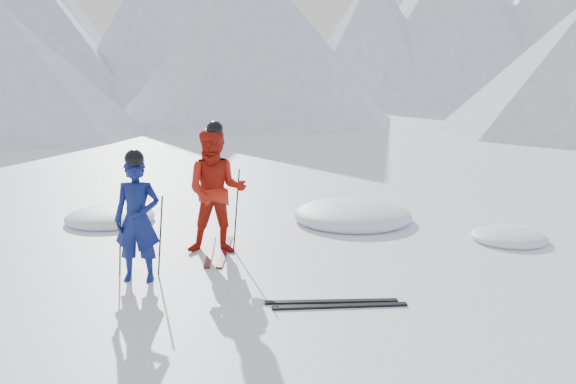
{
  "coord_description": "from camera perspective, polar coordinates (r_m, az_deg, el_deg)",
  "views": [
    {
      "loc": [
        -1.15,
        -8.48,
        2.93
      ],
      "look_at": [
        -1.39,
        0.5,
        1.1
      ],
      "focal_mm": 38.0,
      "sensor_mm": 36.0,
      "label": 1
    }
  ],
  "objects": [
    {
      "name": "snow_lumps",
      "position": [
        11.43,
        3.77,
        -3.36
      ],
      "size": [
        10.05,
        6.03,
        0.51
      ],
      "color": "white",
      "rests_on": "ground"
    },
    {
      "name": "mountain_range",
      "position": [
        44.49,
        10.82,
        16.2
      ],
      "size": [
        106.15,
        62.94,
        15.53
      ],
      "color": "#B2BCD1",
      "rests_on": "ground"
    },
    {
      "name": "ski_worn_left",
      "position": [
        10.01,
        -7.28,
        -5.52
      ],
      "size": [
        0.24,
        1.7,
        0.03
      ],
      "primitive_type": "cube",
      "rotation": [
        0.0,
        0.0,
        0.09
      ],
      "color": "black",
      "rests_on": "ground"
    },
    {
      "name": "ski_loose_a",
      "position": [
        7.89,
        4.08,
        -10.18
      ],
      "size": [
        1.7,
        0.21,
        0.03
      ],
      "primitive_type": "cube",
      "rotation": [
        0.0,
        0.0,
        1.64
      ],
      "color": "black",
      "rests_on": "ground"
    },
    {
      "name": "ski_worn_right",
      "position": [
        9.97,
        -5.91,
        -5.54
      ],
      "size": [
        0.13,
        1.7,
        0.03
      ],
      "primitive_type": "cube",
      "rotation": [
        0.0,
        0.0,
        0.02
      ],
      "color": "black",
      "rests_on": "ground"
    },
    {
      "name": "pole_red_right",
      "position": [
        9.92,
        -4.85,
        -1.68
      ],
      "size": [
        0.13,
        0.09,
        1.34
      ],
      "primitive_type": "cylinder",
      "rotation": [
        -0.05,
        0.08,
        0.0
      ],
      "color": "black",
      "rests_on": "ground"
    },
    {
      "name": "pole_red_left",
      "position": [
        10.1,
        -8.17,
        -1.52
      ],
      "size": [
        0.13,
        0.1,
        1.34
      ],
      "primitive_type": "cylinder",
      "rotation": [
        0.06,
        0.08,
        0.0
      ],
      "color": "black",
      "rests_on": "ground"
    },
    {
      "name": "pole_blue_left",
      "position": [
        8.97,
        -15.43,
        -4.09
      ],
      "size": [
        0.12,
        0.08,
        1.16
      ],
      "primitive_type": "cylinder",
      "rotation": [
        0.05,
        0.08,
        0.0
      ],
      "color": "black",
      "rests_on": "ground"
    },
    {
      "name": "skier_red",
      "position": [
        9.75,
        -6.73,
        0.06
      ],
      "size": [
        1.02,
        0.82,
        2.02
      ],
      "primitive_type": "imported",
      "rotation": [
        0.0,
        0.0,
        0.06
      ],
      "color": "#AE1B0D",
      "rests_on": "ground"
    },
    {
      "name": "ski_loose_b",
      "position": [
        7.76,
        4.88,
        -10.59
      ],
      "size": [
        1.7,
        0.27,
        0.03
      ],
      "primitive_type": "cube",
      "rotation": [
        0.0,
        0.0,
        1.68
      ],
      "color": "black",
      "rests_on": "ground"
    },
    {
      "name": "skier_blue",
      "position": [
        8.67,
        -13.92,
        -2.55
      ],
      "size": [
        0.64,
        0.43,
        1.75
      ],
      "primitive_type": "imported",
      "rotation": [
        0.0,
        0.0,
        -0.01
      ],
      "color": "#0E1755",
      "rests_on": "ground"
    },
    {
      "name": "ground",
      "position": [
        9.04,
        8.81,
        -7.53
      ],
      "size": [
        160.0,
        160.0,
        0.0
      ],
      "primitive_type": "plane",
      "color": "white",
      "rests_on": "ground"
    },
    {
      "name": "pole_blue_right",
      "position": [
        8.92,
        -11.85,
        -4.0
      ],
      "size": [
        0.12,
        0.07,
        1.16
      ],
      "primitive_type": "cylinder",
      "rotation": [
        -0.04,
        0.08,
        0.0
      ],
      "color": "black",
      "rests_on": "ground"
    }
  ]
}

